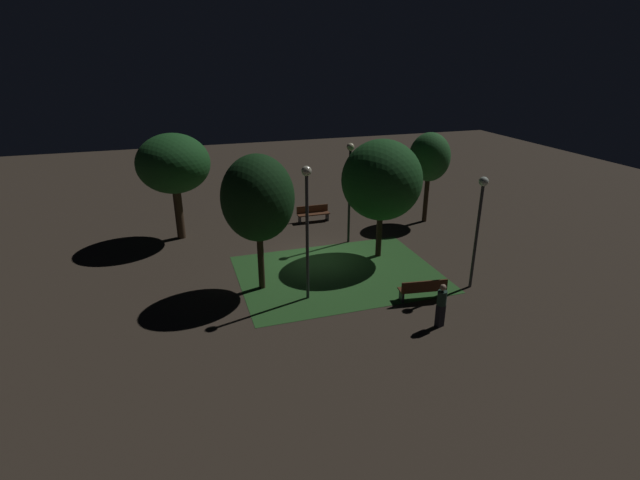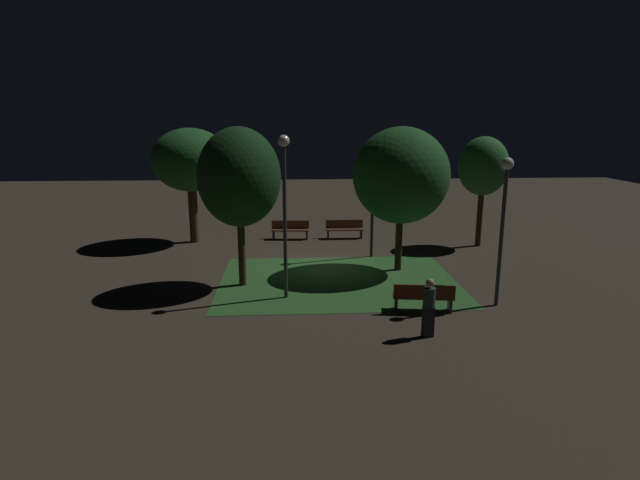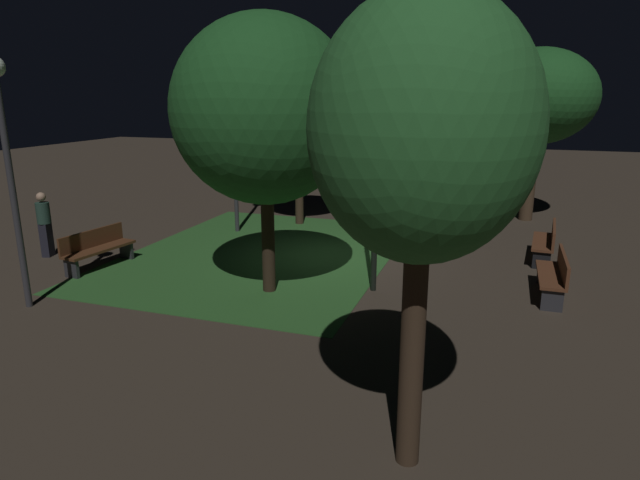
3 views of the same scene
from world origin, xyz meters
The scene contains 13 objects.
ground_plane centered at (0.00, 0.00, 0.00)m, with size 60.00×60.00×0.00m, color #3D3328.
grass_lawn centered at (-0.38, 1.88, 0.01)m, with size 8.35×6.33×0.01m, color #2D6028.
bench_near_trees centered at (-1.31, -4.87, 0.48)m, with size 1.80×0.48×0.88m.
bench_lawn_edge centered at (1.30, -4.87, 0.48)m, with size 1.83×0.61×0.88m.
bench_front_right centered at (-2.64, 5.01, 0.48)m, with size 1.85×0.72×0.88m.
tree_tall_center centered at (-7.22, -2.99, 3.58)m, with size 2.19×2.19×4.90m.
tree_left_canopy centered at (2.97, 2.13, 3.73)m, with size 2.77×2.77×5.41m.
tree_lawn_side centered at (-2.79, 0.62, 3.60)m, with size 3.54×3.54×5.38m.
tree_back_left centered at (5.80, -4.53, 3.79)m, with size 3.51×3.51×5.26m.
lamp_post_plaza_west centered at (-5.04, 4.61, 3.09)m, with size 0.36×0.36×4.54m.
lamp_post_path_center centered at (-2.08, -1.40, 3.30)m, with size 0.36×0.36×4.91m.
lamp_post_near_wall centered at (1.46, 3.51, 3.45)m, with size 0.36×0.36×5.17m.
pedestrian centered at (-2.30, 6.82, 0.85)m, with size 0.32×0.32×1.61m.
Camera 1 is at (5.93, 18.99, 8.86)m, focal length 26.58 mm.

